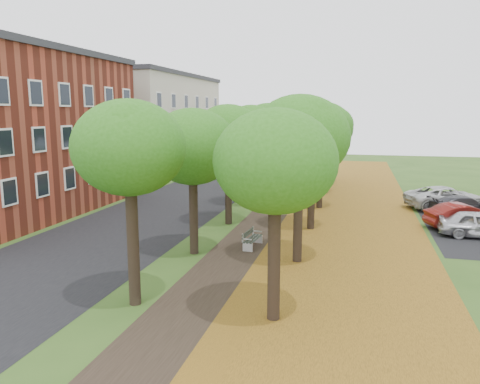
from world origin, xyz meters
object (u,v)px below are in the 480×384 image
Objects in this scene: bench at (252,239)px; car_white at (447,198)px; car_grey at (464,206)px; car_red at (465,216)px.

bench is 16.24m from car_white.
car_white is (-0.69, 2.06, 0.13)m from car_grey.
car_grey is 2.17m from car_white.
car_red is 3.58m from car_grey.
bench is at bearing 110.80° from car_grey.
car_white is at bearing -35.93° from bench.
car_red reaches higher than car_grey.
car_grey is at bearing -29.63° from car_red.
bench is 0.41× the size of car_grey.
car_grey is at bearing -43.01° from bench.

